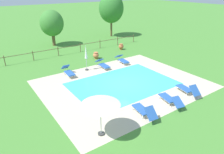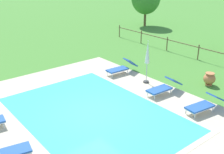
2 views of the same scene
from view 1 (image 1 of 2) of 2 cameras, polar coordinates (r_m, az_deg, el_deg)
name	(u,v)px [view 1 (image 1 of 2)]	position (r m, az deg, el deg)	size (l,w,h in m)	color
ground_plane	(123,84)	(16.58, 3.02, -1.90)	(160.00, 160.00, 0.00)	#478433
pool_deck_paving	(123,84)	(16.57, 3.02, -1.89)	(12.45, 9.91, 0.01)	beige
swimming_pool_water	(123,84)	(16.57, 3.02, -1.88)	(8.10, 5.56, 0.01)	#42CCD6
pool_coping_rim	(123,84)	(16.57, 3.03, -1.87)	(8.58, 6.04, 0.01)	beige
sun_lounger_north_near_steps	(122,60)	(20.97, 2.85, 4.85)	(0.88, 2.11, 0.76)	#2856A8
sun_lounger_north_mid	(187,89)	(15.89, 20.16, -3.13)	(0.95, 2.04, 0.89)	#2856A8
sun_lounger_north_far	(68,71)	(18.38, -12.02, 1.55)	(0.72, 2.03, 0.85)	#2856A8
sun_lounger_north_end	(144,110)	(12.66, 8.83, -9.11)	(0.86, 2.02, 0.89)	#2856A8
sun_lounger_south_near_corner	(103,64)	(19.68, -2.58, 3.56)	(0.71, 2.07, 0.78)	#2856A8
sun_lounger_south_mid	(170,99)	(14.23, 15.83, -5.89)	(0.99, 2.13, 0.76)	#2856A8
patio_umbrella_open_foreground	(100,102)	(10.23, -3.24, -6.94)	(2.03, 2.03, 2.21)	#383838
patio_umbrella_closed_row_west	(86,54)	(18.87, -7.23, 6.34)	(0.32, 0.32, 2.39)	#383838
terracotta_urn_near_fence	(121,47)	(25.53, 2.53, 8.44)	(0.60, 0.60, 0.71)	#B7663D
terracotta_urn_by_tree	(96,55)	(22.29, -4.49, 6.04)	(0.63, 0.63, 0.70)	#C67547
perimeter_fence	(69,48)	(24.31, -11.70, 7.88)	(19.26, 0.08, 1.05)	brown
tree_far_west	(111,8)	(32.09, -0.21, 18.48)	(3.66, 3.66, 6.27)	brown
tree_west_mid	(52,23)	(27.89, -16.35, 14.09)	(2.95, 2.95, 4.51)	brown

